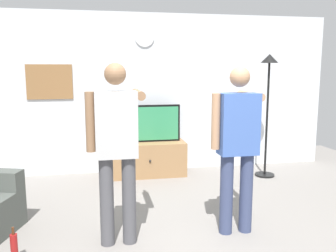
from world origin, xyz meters
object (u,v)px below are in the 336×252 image
Objects in this scene: wall_clock at (144,37)px; floor_lamp at (268,90)px; framed_picture at (50,82)px; beverage_bottle at (14,247)px; television at (147,123)px; tv_stand at (148,159)px; person_standing_nearer_couch at (237,141)px; person_standing_nearer_lamp at (117,144)px.

wall_clock is 0.16× the size of floor_lamp.
framed_picture reaches higher than beverage_bottle.
beverage_bottle is (-1.59, -2.55, -0.74)m from television.
person_standing_nearer_couch is at bearing -74.26° from tv_stand.
floor_lamp reaches higher than framed_picture.
framed_picture is (-1.56, 0.30, 1.28)m from tv_stand.
person_standing_nearer_couch is at bearing -74.56° from television.
tv_stand is 2.04m from framed_picture.
person_standing_nearer_lamp is 5.50× the size of beverage_bottle.
tv_stand is 2.50m from person_standing_nearer_couch.
tv_stand is 0.62× the size of floor_lamp.
person_standing_nearer_couch is (2.20, -2.60, -0.55)m from framed_picture.
tv_stand is 1.71× the size of framed_picture.
television is 2.05m from floor_lamp.
wall_clock reaches higher than framed_picture.
beverage_bottle is at bearing -119.60° from wall_clock.
person_standing_nearer_lamp is 1.27m from person_standing_nearer_couch.
tv_stand is 2.27m from floor_lamp.
wall_clock is 2.97m from person_standing_nearer_lamp.
person_standing_nearer_couch is at bearing -75.95° from wall_clock.
television is 2.44m from person_standing_nearer_couch.
framed_picture reaches higher than person_standing_nearer_couch.
person_standing_nearer_lamp is (-2.53, -1.91, -0.40)m from floor_lamp.
television is at bearing -90.00° from wall_clock.
wall_clock is at bearing 104.05° from person_standing_nearer_couch.
tv_stand is at bearing 75.09° from person_standing_nearer_lamp.
person_standing_nearer_couch is (1.27, 0.02, -0.02)m from person_standing_nearer_lamp.
tv_stand is 3.87× the size of wall_clock.
person_standing_nearer_lamp is at bearing -179.06° from person_standing_nearer_couch.
floor_lamp is (1.91, -0.70, -0.86)m from wall_clock.
person_standing_nearer_couch reaches higher than television.
floor_lamp is at bearing -20.20° from wall_clock.
person_standing_nearer_lamp reaches higher than tv_stand.
framed_picture is at bearing 170.92° from television.
beverage_bottle is (-0.03, -2.80, -1.43)m from framed_picture.
floor_lamp is 1.12× the size of person_standing_nearer_couch.
wall_clock is at bearing 90.00° from television.
person_standing_nearer_lamp is 1.02× the size of person_standing_nearer_couch.
wall_clock reaches higher than floor_lamp.
floor_lamp is (1.91, -0.41, 1.15)m from tv_stand.
floor_lamp is at bearing -11.55° from framed_picture.
beverage_bottle is at bearing -90.65° from framed_picture.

